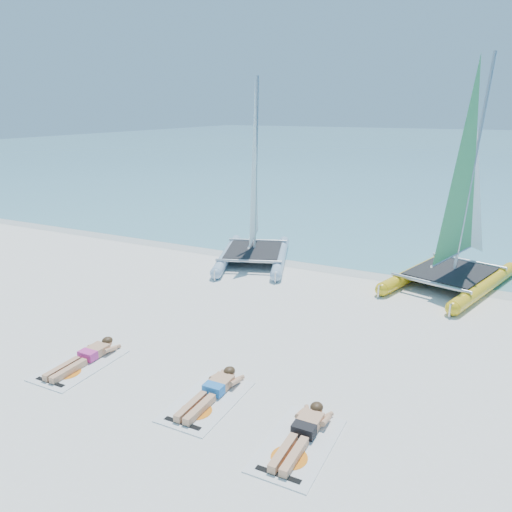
{
  "coord_description": "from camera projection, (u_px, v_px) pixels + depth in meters",
  "views": [
    {
      "loc": [
        4.78,
        -9.54,
        5.03
      ],
      "look_at": [
        -0.65,
        1.2,
        1.43
      ],
      "focal_mm": 35.0,
      "sensor_mm": 36.0,
      "label": 1
    }
  ],
  "objects": [
    {
      "name": "wet_sand_strip",
      "position": [
        333.0,
        267.0,
        16.37
      ],
      "size": [
        140.0,
        1.4,
        0.01
      ],
      "primitive_type": "cube",
      "color": "silver",
      "rests_on": "ground"
    },
    {
      "name": "ground",
      "position": [
        258.0,
        331.0,
        11.67
      ],
      "size": [
        140.0,
        140.0,
        0.0
      ],
      "primitive_type": "plane",
      "color": "white",
      "rests_on": "ground"
    },
    {
      "name": "sunbather_b",
      "position": [
        212.0,
        390.0,
        9.0
      ],
      "size": [
        0.37,
        1.73,
        0.26
      ],
      "color": "tan",
      "rests_on": "towel_b"
    },
    {
      "name": "sea",
      "position": [
        472.0,
        147.0,
        65.52
      ],
      "size": [
        140.0,
        115.0,
        0.01
      ],
      "primitive_type": "cube",
      "color": "#76C5C2",
      "rests_on": "ground"
    },
    {
      "name": "towel_a",
      "position": [
        80.0,
        365.0,
        10.11
      ],
      "size": [
        1.0,
        1.85,
        0.02
      ],
      "primitive_type": "cube",
      "color": "white",
      "rests_on": "ground"
    },
    {
      "name": "towel_c",
      "position": [
        298.0,
        445.0,
        7.73
      ],
      "size": [
        1.0,
        1.85,
        0.02
      ],
      "primitive_type": "cube",
      "color": "white",
      "rests_on": "ground"
    },
    {
      "name": "towel_b",
      "position": [
        207.0,
        401.0,
        8.87
      ],
      "size": [
        1.0,
        1.85,
        0.02
      ],
      "primitive_type": "cube",
      "color": "white",
      "rests_on": "ground"
    },
    {
      "name": "catamaran_yellow",
      "position": [
        465.0,
        211.0,
        14.46
      ],
      "size": [
        3.65,
        5.44,
        6.76
      ],
      "rotation": [
        0.0,
        0.0,
        -0.28
      ],
      "color": "gold",
      "rests_on": "ground"
    },
    {
      "name": "sunbather_a",
      "position": [
        86.0,
        356.0,
        10.24
      ],
      "size": [
        0.37,
        1.73,
        0.26
      ],
      "color": "tan",
      "rests_on": "towel_a"
    },
    {
      "name": "sunbather_c",
      "position": [
        303.0,
        432.0,
        7.86
      ],
      "size": [
        0.37,
        1.73,
        0.26
      ],
      "color": "tan",
      "rests_on": "towel_c"
    },
    {
      "name": "catamaran_blue",
      "position": [
        254.0,
        206.0,
        16.56
      ],
      "size": [
        3.63,
        5.04,
        6.24
      ],
      "rotation": [
        0.0,
        0.0,
        0.35
      ],
      "color": "#A1C0D4",
      "rests_on": "ground"
    }
  ]
}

